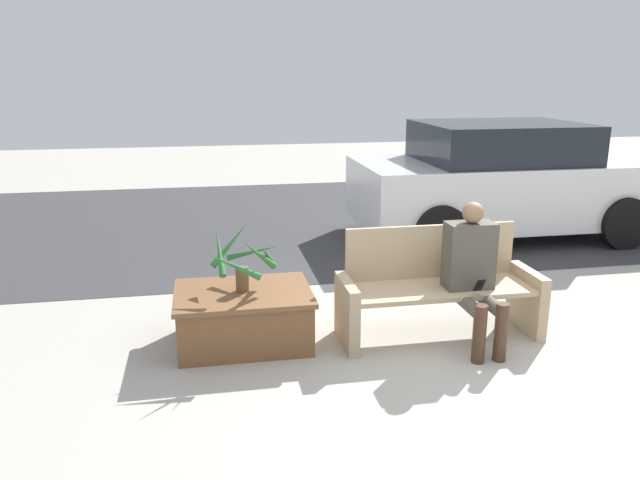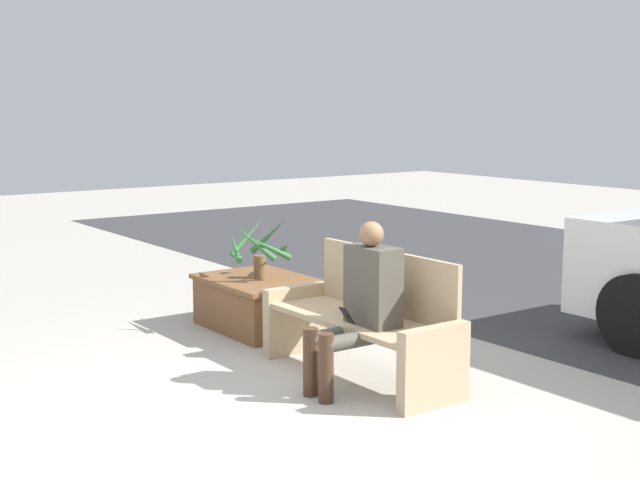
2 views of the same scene
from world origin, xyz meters
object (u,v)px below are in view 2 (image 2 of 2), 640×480
Objects in this scene: potted_plant at (260,247)px; bench at (365,321)px; planter_box at (260,301)px; person_seated at (362,300)px.

bench is at bearing -4.00° from potted_plant.
bench is 1.65m from planter_box.
person_seated reaches higher than potted_plant.
bench is at bearing 136.28° from person_seated.
bench is 0.37m from person_seated.
planter_box is (-1.85, 0.33, -0.39)m from person_seated.
planter_box is 0.49m from potted_plant.
planter_box is (-1.64, 0.12, -0.17)m from bench.
bench is 2.64× the size of potted_plant.
person_seated is at bearing -9.93° from potted_plant.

